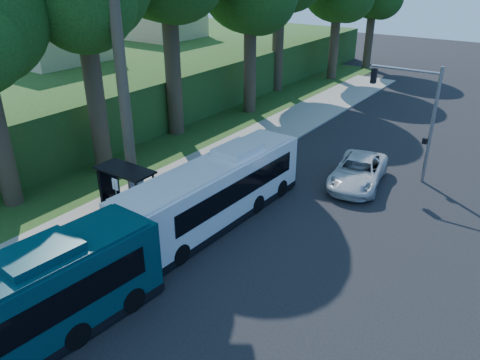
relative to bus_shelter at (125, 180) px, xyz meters
The scene contains 10 objects.
ground 8.00m from the bus_shelter, 21.51° to the left, with size 140.00×140.00×0.00m, color black.
sidewalk 3.35m from the bus_shelter, 90.90° to the left, with size 4.50×70.00×0.12m, color gray.
red_curb 3.07m from the bus_shelter, 26.83° to the right, with size 0.25×30.00×0.13m, color maroon.
grass_verge 9.90m from the bus_shelter, 126.16° to the left, with size 8.00×70.00×0.06m, color #234719.
bus_shelter is the anchor object (origin of this frame).
stop_sign_pole 2.85m from the bus_shelter, 49.08° to the right, with size 0.35×0.06×3.17m.
traffic_signal_pole 17.15m from the bus_shelter, 49.36° to the left, with size 4.10×0.30×7.00m.
hillside_backdrop 26.18m from the bus_shelter, 136.68° to the left, with size 24.00×60.00×8.80m.
white_bus 4.99m from the bus_shelter, 22.02° to the left, with size 2.94×11.99×3.55m.
pickup 13.60m from the bus_shelter, 48.90° to the left, with size 2.73×5.93×1.65m, color silver.
Camera 1 is at (10.50, -17.63, 12.30)m, focal length 35.00 mm.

